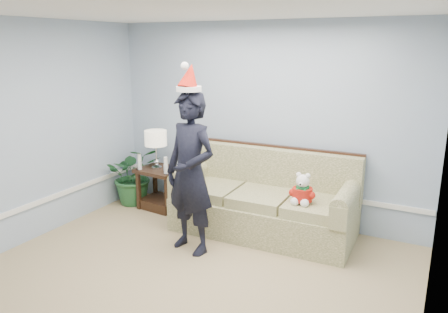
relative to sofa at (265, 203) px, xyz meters
name	(u,v)px	position (x,y,z in m)	size (l,w,h in m)	color
room_shell	(152,167)	(-0.25, -2.02, 0.97)	(4.54, 5.04, 2.74)	tan
wainscot_trim	(136,201)	(-1.43, -0.85, 0.07)	(4.49, 4.99, 0.06)	white
sofa	(265,203)	(0.00, 0.00, 0.00)	(2.33, 1.04, 1.08)	#535D2C
side_table	(161,192)	(-1.70, 0.06, -0.15)	(0.68, 0.59, 0.61)	#331D12
table_lamp	(156,140)	(-1.74, 0.04, 0.66)	(0.32, 0.32, 0.57)	silver
candle_pair	(152,164)	(-1.71, -0.10, 0.34)	(0.53, 0.06, 0.24)	silver
houseplant	(134,175)	(-2.18, 0.05, 0.07)	(0.81, 0.70, 0.90)	#21572C
man	(191,173)	(-0.57, -0.90, 0.57)	(0.69, 0.45, 1.90)	black
santa_hat	(189,78)	(-0.57, -0.88, 1.65)	(0.31, 0.35, 0.33)	white
teddy_bear	(302,192)	(0.57, -0.26, 0.32)	(0.24, 0.27, 0.38)	white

